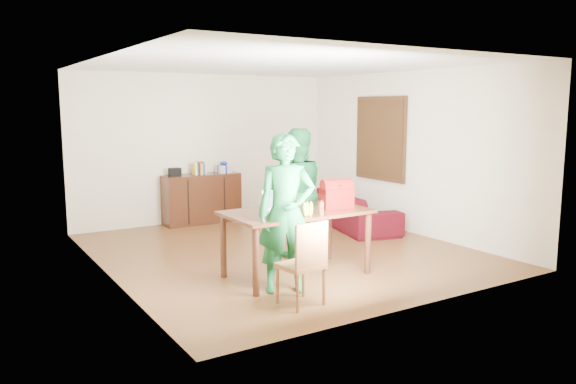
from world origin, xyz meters
TOP-DOWN VIEW (x-y plane):
  - room at (0.01, 0.13)m, footprint 5.20×5.70m
  - table at (-0.48, -1.13)m, footprint 1.79×1.01m
  - chair at (-1.00, -2.06)m, footprint 0.46×0.44m
  - person_near at (-0.90, -1.58)m, footprint 0.79×0.67m
  - person_far at (0.04, -0.31)m, footprint 1.03×0.89m
  - laptop at (-0.69, -1.14)m, footprint 0.40×0.30m
  - bananas at (-0.56, -1.51)m, footprint 0.20×0.16m
  - bottle at (-0.38, -1.53)m, footprint 0.07×0.07m
  - red_bag at (0.07, -1.23)m, footprint 0.43×0.30m
  - sofa at (1.95, 0.76)m, footprint 1.31×2.25m

SIDE VIEW (x-z plane):
  - chair at x=-1.00m, z-range -0.19..0.73m
  - sofa at x=1.95m, z-range 0.00..0.62m
  - table at x=-0.48m, z-range 0.31..1.14m
  - bananas at x=-0.56m, z-range 0.83..0.90m
  - laptop at x=-0.69m, z-range 0.75..1.01m
  - person_far at x=0.04m, z-range 0.00..1.82m
  - person_near at x=-0.90m, z-range 0.00..1.82m
  - bottle at x=-0.38m, z-range 0.83..1.02m
  - red_bag at x=0.07m, z-range 0.83..1.12m
  - room at x=0.01m, z-range -0.14..2.76m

